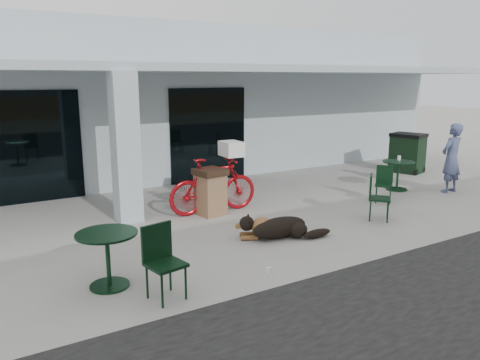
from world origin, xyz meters
TOP-DOWN VIEW (x-y plane):
  - ground at (0.00, 0.00)m, footprint 80.00×80.00m
  - building at (0.00, 8.50)m, footprint 22.00×7.00m
  - storefront_glass_left at (-3.20, 4.98)m, footprint 2.80×0.06m
  - storefront_glass_right at (1.80, 4.98)m, footprint 2.40×0.06m
  - column at (-1.50, 2.30)m, footprint 0.50×0.50m
  - overhang at (0.00, 3.60)m, footprint 22.00×2.80m
  - bicycle at (0.33, 1.90)m, footprint 2.13×0.71m
  - laundry_basket at (0.78, 1.87)m, footprint 0.44×0.58m
  - dog at (0.61, -0.25)m, footprint 1.43×0.99m
  - cup_near_dog at (-0.50, -1.50)m, footprint 0.09×0.09m
  - cafe_table_near at (-2.77, -0.71)m, footprint 0.92×0.92m
  - cafe_chair_near at (-2.20, -1.50)m, footprint 0.56×0.59m
  - cafe_table_far at (5.62, 1.27)m, footprint 0.91×0.91m
  - cafe_chair_far_a at (3.10, -0.41)m, footprint 0.65×0.65m
  - cafe_chair_far_b at (4.30, 0.56)m, footprint 0.59×0.59m
  - person at (6.61, 0.40)m, footprint 0.70×0.49m
  - cup_on_table at (5.76, 1.39)m, footprint 0.10×0.10m
  - trash_receptacle at (0.20, 1.80)m, footprint 0.69×0.69m
  - wheeled_bin at (7.82, 2.80)m, footprint 1.02×1.16m

SIDE VIEW (x-z plane):
  - ground at x=0.00m, z-range 0.00..0.00m
  - cup_near_dog at x=-0.50m, z-range 0.00..0.09m
  - dog at x=0.61m, z-range 0.00..0.46m
  - cafe_table_far at x=5.62m, z-range 0.00..0.79m
  - cafe_table_near at x=-2.77m, z-range 0.00..0.83m
  - cafe_chair_far_b at x=4.30m, z-range 0.00..0.89m
  - cafe_chair_far_a at x=3.10m, z-range 0.00..0.98m
  - cafe_chair_near at x=-2.20m, z-range 0.00..1.03m
  - trash_receptacle at x=0.20m, z-range 0.00..1.04m
  - wheeled_bin at x=7.82m, z-range 0.00..1.25m
  - bicycle at x=0.33m, z-range 0.00..1.26m
  - cup_on_table at x=5.76m, z-range 0.79..0.91m
  - person at x=6.61m, z-range 0.00..1.83m
  - storefront_glass_left at x=-3.20m, z-range 0.00..2.70m
  - storefront_glass_right at x=1.80m, z-range 0.00..2.70m
  - laundry_basket at x=0.78m, z-range 1.26..1.59m
  - column at x=-1.50m, z-range 0.00..3.12m
  - building at x=0.00m, z-range 0.00..4.50m
  - overhang at x=0.00m, z-range 3.12..3.30m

